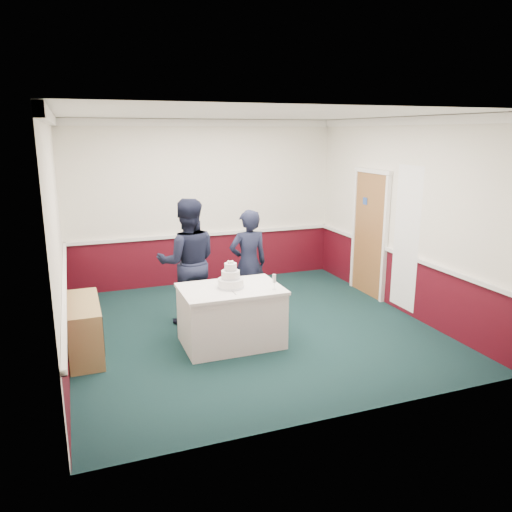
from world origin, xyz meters
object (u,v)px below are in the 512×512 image
object	(u,v)px
person_man	(188,262)
person_woman	(248,264)
cake_knife	(233,292)
wedding_cake	(231,279)
sideboard	(85,328)
champagne_flute	(274,279)
cake_table	(231,315)

from	to	relation	value
person_man	person_woman	bearing A→B (deg)	-173.10
cake_knife	wedding_cake	bearing A→B (deg)	81.40
wedding_cake	cake_knife	size ratio (longest dim) A/B	1.65
person_man	person_woman	xyz separation A→B (m)	(0.92, -0.03, -0.10)
wedding_cake	person_woman	size ratio (longest dim) A/B	0.22
cake_knife	person_woman	size ratio (longest dim) A/B	0.13
sideboard	champagne_flute	xyz separation A→B (m)	(2.35, -0.62, 0.58)
champagne_flute	cake_knife	bearing A→B (deg)	171.42
champagne_flute	person_man	bearing A→B (deg)	124.37
wedding_cake	champagne_flute	bearing A→B (deg)	-29.25
wedding_cake	person_woman	world-z (taller)	person_woman
wedding_cake	person_man	distance (m)	1.02
sideboard	person_woman	xyz separation A→B (m)	(2.42, 0.59, 0.48)
wedding_cake	person_woman	distance (m)	1.09
sideboard	person_man	size ratio (longest dim) A/B	0.64
sideboard	cake_knife	size ratio (longest dim) A/B	5.45
cake_table	person_man	distance (m)	1.15
sideboard	person_woman	world-z (taller)	person_woman
cake_knife	person_woman	xyz separation A→B (m)	(0.60, 1.13, 0.04)
sideboard	wedding_cake	world-z (taller)	wedding_cake
cake_knife	cake_table	bearing A→B (deg)	81.40
cake_knife	champagne_flute	world-z (taller)	champagne_flute
wedding_cake	person_woman	xyz separation A→B (m)	(0.57, 0.93, -0.07)
person_man	wedding_cake	bearing A→B (deg)	118.91
cake_table	champagne_flute	world-z (taller)	champagne_flute
cake_knife	champagne_flute	distance (m)	0.55
wedding_cake	person_man	size ratio (longest dim) A/B	0.20
wedding_cake	cake_knife	world-z (taller)	wedding_cake
cake_table	champagne_flute	xyz separation A→B (m)	(0.50, -0.28, 0.53)
person_woman	cake_knife	bearing A→B (deg)	59.88
cake_knife	person_man	size ratio (longest dim) A/B	0.12
sideboard	cake_table	world-z (taller)	cake_table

